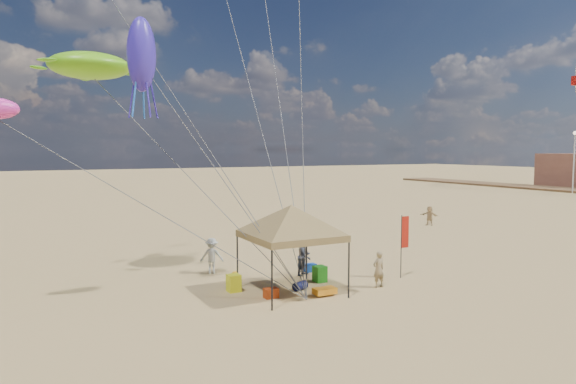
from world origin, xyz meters
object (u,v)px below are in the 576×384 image
person_near_c (212,256)px  lamp_north (574,152)px  canopy_tent (291,208)px  person_far_c (430,216)px  cooler_blue (310,268)px  person_near_a (379,269)px  chair_green (320,274)px  cooler_red (271,293)px  chair_yellow (234,283)px  feather_flag (404,236)px  person_near_b (305,256)px  beach_cart (325,291)px

person_near_c → lamp_north: bearing=-136.3°
canopy_tent → person_far_c: (18.13, 11.40, -2.71)m
cooler_blue → person_near_a: bearing=-72.9°
cooler_blue → chair_green: size_ratio=0.77×
cooler_red → chair_yellow: bearing=122.3°
cooler_red → person_far_c: (19.15, 11.62, 0.56)m
feather_flag → person_near_a: feather_flag is taller
person_near_a → person_near_b: 3.68m
chair_yellow → person_near_c: size_ratio=0.42×
feather_flag → person_near_c: feather_flag is taller
chair_yellow → feather_flag: bearing=-10.8°
cooler_red → person_far_c: size_ratio=0.36×
cooler_red → person_far_c: 22.40m
chair_green → cooler_red: bearing=-157.9°
person_near_b → lamp_north: lamp_north is taller
feather_flag → person_near_a: size_ratio=1.84×
beach_cart → person_near_a: (2.66, -0.01, 0.58)m
feather_flag → lamp_north: lamp_north is taller
person_far_c → lamp_north: lamp_north is taller
cooler_red → chair_green: (2.96, 1.20, 0.16)m
person_near_b → person_far_c: size_ratio=1.20×
feather_flag → person_far_c: bearing=42.9°
cooler_blue → lamp_north: size_ratio=0.07×
feather_flag → person_near_a: bearing=-158.6°
person_near_a → feather_flag: bearing=-159.5°
canopy_tent → cooler_blue: bearing=48.0°
person_near_a → person_near_c: person_near_c is taller
cooler_blue → person_far_c: (15.63, 8.61, 0.56)m
chair_green → person_near_b: person_near_b is taller
feather_flag → person_far_c: size_ratio=1.91×
cooler_red → chair_green: bearing=22.1°
person_near_b → lamp_north: bearing=-12.6°
canopy_tent → cooler_blue: size_ratio=12.46×
person_near_a → person_near_c: 7.79m
canopy_tent → person_near_a: bearing=-14.8°
chair_yellow → person_near_a: person_near_a is taller
cooler_blue → person_near_a: 3.97m
cooler_blue → person_near_a: person_near_a is taller
beach_cart → person_near_c: 6.27m
cooler_blue → chair_yellow: (-4.48, -1.49, 0.16)m
cooler_blue → beach_cart: bearing=-111.9°
feather_flag → beach_cart: feather_flag is taller
cooler_red → beach_cart: size_ratio=0.60×
cooler_blue → person_near_c: (-4.25, 1.86, 0.65)m
feather_flag → chair_yellow: feather_flag is taller
cooler_red → person_near_b: bearing=40.4°
canopy_tent → cooler_blue: (2.51, 2.78, -3.26)m
cooler_red → person_near_c: size_ratio=0.32×
person_near_c → beach_cart: bearing=140.9°
cooler_red → cooler_blue: size_ratio=1.00×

